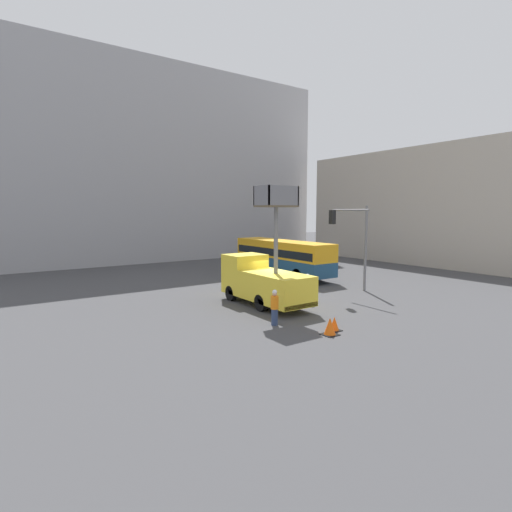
% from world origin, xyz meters
% --- Properties ---
extents(ground_plane, '(120.00, 120.00, 0.00)m').
position_xyz_m(ground_plane, '(0.00, 0.00, 0.00)').
color(ground_plane, '#424244').
extents(building_backdrop_far, '(44.00, 10.00, 21.46)m').
position_xyz_m(building_backdrop_far, '(0.00, 26.70, 10.73)').
color(building_backdrop_far, '#9E9EA3').
rests_on(building_backdrop_far, ground_plane).
extents(building_backdrop_side, '(10.00, 28.00, 12.02)m').
position_xyz_m(building_backdrop_side, '(26.47, 5.23, 6.01)').
color(building_backdrop_side, '#BCB2A3').
rests_on(building_backdrop_side, ground_plane).
extents(utility_truck, '(2.34, 6.40, 6.90)m').
position_xyz_m(utility_truck, '(-1.24, -0.52, 1.51)').
color(utility_truck, yellow).
rests_on(utility_truck, ground_plane).
extents(city_bus, '(2.47, 10.56, 3.03)m').
position_xyz_m(city_bus, '(6.29, 7.13, 1.80)').
color(city_bus, navy).
rests_on(city_bus, ground_plane).
extents(traffic_light_pole, '(3.43, 3.18, 5.90)m').
position_xyz_m(traffic_light_pole, '(5.84, -1.12, 3.99)').
color(traffic_light_pole, slate).
rests_on(traffic_light_pole, ground_plane).
extents(road_worker_near_truck, '(0.38, 0.38, 1.75)m').
position_xyz_m(road_worker_near_truck, '(-3.28, -4.32, 0.87)').
color(road_worker_near_truck, navy).
rests_on(road_worker_near_truck, ground_plane).
extents(road_worker_directing, '(0.38, 0.38, 1.76)m').
position_xyz_m(road_worker_directing, '(1.31, -1.57, 0.87)').
color(road_worker_directing, navy).
rests_on(road_worker_directing, ground_plane).
extents(traffic_cone_near_truck, '(0.57, 0.57, 0.65)m').
position_xyz_m(traffic_cone_near_truck, '(-1.56, -6.64, 0.30)').
color(traffic_cone_near_truck, black).
rests_on(traffic_cone_near_truck, ground_plane).
extents(traffic_cone_mid_road, '(0.69, 0.69, 0.79)m').
position_xyz_m(traffic_cone_mid_road, '(-2.19, -6.98, 0.37)').
color(traffic_cone_mid_road, black).
rests_on(traffic_cone_mid_road, ground_plane).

